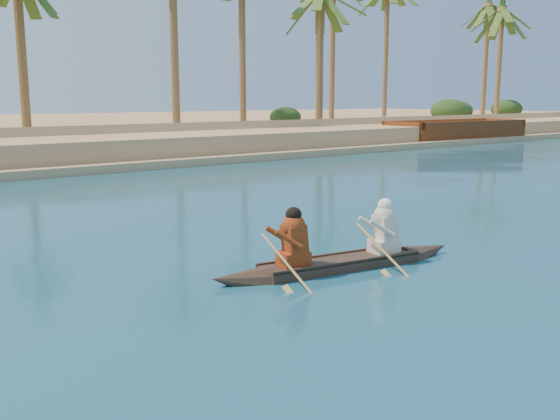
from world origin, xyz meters
TOP-DOWN VIEW (x-y plane):
  - shrub_cluster at (0.00, 31.50)m, footprint 100.00×6.00m
  - canoe at (-2.02, 5.09)m, footprint 5.27×1.62m
  - barge_right at (28.15, 24.27)m, footprint 11.36×4.46m

SIDE VIEW (x-z plane):
  - canoe at x=-2.02m, z-range -0.44..1.00m
  - barge_right at x=28.15m, z-range -0.28..1.58m
  - shrub_cluster at x=0.00m, z-range 0.00..2.40m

